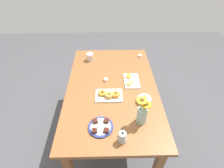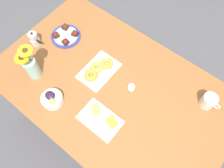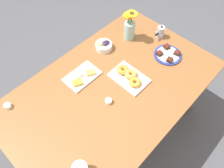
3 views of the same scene
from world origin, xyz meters
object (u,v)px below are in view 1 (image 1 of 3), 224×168
at_px(coffee_mug, 90,57).
at_px(moka_pot, 122,137).
at_px(jam_cup_berry, 140,56).
at_px(dining_table, 112,92).
at_px(grape_bowl, 144,100).
at_px(cheese_platter, 131,80).
at_px(dessert_plate, 101,127).
at_px(jam_cup_honey, 106,80).
at_px(flower_vase, 142,114).
at_px(croissant_platter, 109,95).

xyz_separation_m(coffee_mug, moka_pot, (-1.22, -0.35, 0.00)).
height_order(jam_cup_berry, moka_pot, moka_pot).
height_order(dining_table, grape_bowl, grape_bowl).
bearing_deg(cheese_platter, grape_bowl, -163.85).
bearing_deg(dessert_plate, jam_cup_honey, -3.72).
bearing_deg(grape_bowl, flower_vase, 164.33).
relative_size(grape_bowl, cheese_platter, 0.53).
relative_size(dining_table, cheese_platter, 6.15).
xyz_separation_m(flower_vase, moka_pot, (-0.19, 0.18, -0.05)).
relative_size(coffee_mug, dessert_plate, 0.57).
height_order(grape_bowl, moka_pot, moka_pot).
distance_m(coffee_mug, dessert_plate, 1.10).
distance_m(dining_table, dessert_plate, 0.56).
bearing_deg(moka_pot, cheese_platter, -11.58).
height_order(coffee_mug, jam_cup_berry, coffee_mug).
xyz_separation_m(jam_cup_honey, flower_vase, (-0.58, -0.32, 0.08)).
bearing_deg(dining_table, dessert_plate, 168.20).
bearing_deg(coffee_mug, jam_cup_honey, -154.54).
bearing_deg(cheese_platter, moka_pot, 168.42).
xyz_separation_m(coffee_mug, jam_cup_honey, (-0.44, -0.21, -0.03)).
xyz_separation_m(jam_cup_berry, dessert_plate, (-1.15, 0.51, -0.00)).
relative_size(dining_table, grape_bowl, 11.64).
xyz_separation_m(coffee_mug, jam_cup_berry, (0.06, -0.68, -0.03)).
relative_size(croissant_platter, jam_cup_honey, 5.83).
height_order(dining_table, moka_pot, moka_pot).
xyz_separation_m(dining_table, cheese_platter, (0.09, -0.22, 0.10)).
distance_m(dining_table, cheese_platter, 0.26).
height_order(grape_bowl, dessert_plate, grape_bowl).
bearing_deg(cheese_platter, jam_cup_honey, 86.29).
bearing_deg(grape_bowl, cheese_platter, 16.15).
distance_m(cheese_platter, jam_cup_berry, 0.55).
relative_size(grape_bowl, jam_cup_honey, 2.86).
relative_size(cheese_platter, dessert_plate, 1.18).
xyz_separation_m(croissant_platter, jam_cup_berry, (0.76, -0.44, -0.01)).
bearing_deg(grape_bowl, moka_pot, 149.83).
height_order(coffee_mug, cheese_platter, coffee_mug).
height_order(cheese_platter, jam_cup_honey, cheese_platter).
bearing_deg(jam_cup_berry, jam_cup_honey, 136.86).
bearing_deg(grape_bowl, coffee_mug, 37.22).
height_order(dining_table, coffee_mug, coffee_mug).
bearing_deg(jam_cup_berry, moka_pot, 165.41).
xyz_separation_m(cheese_platter, jam_cup_honey, (0.02, 0.29, 0.00)).
xyz_separation_m(jam_cup_berry, moka_pot, (-1.28, 0.33, 0.03)).
xyz_separation_m(grape_bowl, jam_cup_berry, (0.85, -0.08, -0.01)).
height_order(jam_cup_honey, flower_vase, flower_vase).
height_order(jam_cup_honey, moka_pot, moka_pot).
distance_m(croissant_platter, dessert_plate, 0.39).
distance_m(jam_cup_berry, moka_pot, 1.32).
bearing_deg(moka_pot, coffee_mug, 16.00).
height_order(cheese_platter, flower_vase, flower_vase).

